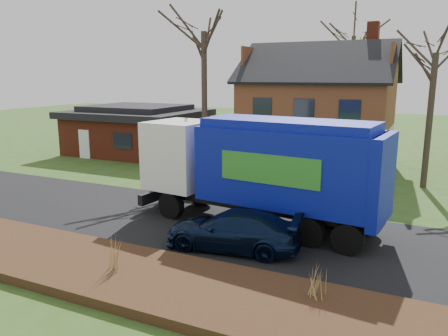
% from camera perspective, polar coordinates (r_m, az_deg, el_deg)
% --- Properties ---
extents(ground, '(120.00, 120.00, 0.00)m').
position_cam_1_polar(ground, '(18.30, -4.65, -7.06)').
color(ground, '#2E4A18').
rests_on(ground, ground).
extents(road, '(80.00, 7.00, 0.02)m').
position_cam_1_polar(road, '(18.30, -4.66, -7.03)').
color(road, black).
rests_on(road, ground).
extents(mulch_verge, '(80.00, 3.50, 0.30)m').
position_cam_1_polar(mulch_verge, '(14.23, -15.56, -12.59)').
color(mulch_verge, black).
rests_on(mulch_verge, ground).
extents(main_house, '(12.95, 8.95, 9.26)m').
position_cam_1_polar(main_house, '(29.83, 11.29, 8.05)').
color(main_house, '#BEB098').
rests_on(main_house, ground).
extents(ranch_house, '(9.80, 8.20, 3.70)m').
position_cam_1_polar(ranch_house, '(35.03, -11.26, 4.96)').
color(ranch_house, maroon).
rests_on(ranch_house, ground).
extents(garbage_truck, '(10.37, 3.73, 4.35)m').
position_cam_1_polar(garbage_truck, '(17.25, 5.03, 0.38)').
color(garbage_truck, black).
rests_on(garbage_truck, ground).
extents(silver_sedan, '(5.48, 2.86, 1.72)m').
position_cam_1_polar(silver_sedan, '(23.11, -2.25, -0.78)').
color(silver_sedan, '#A8ABAF').
rests_on(silver_sedan, ground).
extents(navy_wagon, '(4.94, 2.50, 1.38)m').
position_cam_1_polar(navy_wagon, '(15.35, 1.13, -8.11)').
color(navy_wagon, '#0B1732').
rests_on(navy_wagon, ground).
extents(tree_front_west, '(4.01, 4.01, 11.93)m').
position_cam_1_polar(tree_front_west, '(27.80, -2.68, 19.98)').
color(tree_front_west, '#3A2B23').
rests_on(tree_front_west, ground).
extents(tree_front_east, '(3.65, 3.65, 10.15)m').
position_cam_1_polar(tree_front_east, '(25.53, 26.20, 15.96)').
color(tree_front_east, '#392D22').
rests_on(tree_front_east, ground).
extents(tree_back, '(3.87, 3.87, 12.25)m').
position_cam_1_polar(tree_back, '(37.56, 16.72, 18.01)').
color(tree_back, '#423628').
rests_on(tree_back, ground).
extents(grass_clump_mid, '(0.38, 0.31, 1.06)m').
position_cam_1_polar(grass_clump_mid, '(13.54, -13.99, -10.67)').
color(grass_clump_mid, '#A68849').
rests_on(grass_clump_mid, mulch_verge).
extents(grass_clump_east, '(0.36, 0.30, 0.91)m').
position_cam_1_polar(grass_clump_east, '(11.92, 11.91, -14.20)').
color(grass_clump_east, '#A28347').
rests_on(grass_clump_east, mulch_verge).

